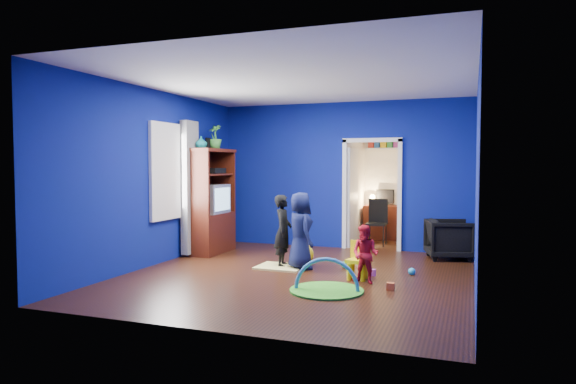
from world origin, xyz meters
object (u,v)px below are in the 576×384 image
(armchair, at_px, (449,239))
(play_mat, at_px, (327,290))
(tv_armoire, at_px, (210,201))
(kid_chair, at_px, (358,262))
(child_black, at_px, (283,231))
(toddler_red, at_px, (365,254))
(child_navy, at_px, (300,231))
(crt_tv, at_px, (211,199))
(hopper_ball, at_px, (302,254))
(folding_chair, at_px, (377,223))
(study_desk, at_px, (384,222))
(vase, at_px, (201,142))

(armchair, height_order, play_mat, armchair)
(tv_armoire, height_order, kid_chair, tv_armoire)
(child_black, bearing_deg, toddler_red, -126.08)
(child_navy, bearing_deg, child_black, 34.98)
(crt_tv, bearing_deg, toddler_red, -25.09)
(kid_chair, xyz_separation_m, play_mat, (-0.23, -0.84, -0.24))
(tv_armoire, bearing_deg, toddler_red, -24.82)
(crt_tv, relative_size, hopper_ball, 1.85)
(hopper_ball, bearing_deg, child_navy, -78.69)
(toddler_red, bearing_deg, armchair, 79.82)
(hopper_ball, xyz_separation_m, folding_chair, (0.76, 2.59, 0.27))
(study_desk, bearing_deg, play_mat, -89.18)
(vase, relative_size, crt_tv, 0.31)
(child_navy, xyz_separation_m, hopper_ball, (-0.05, 0.25, -0.42))
(hopper_ball, bearing_deg, crt_tv, 162.42)
(child_navy, height_order, tv_armoire, tv_armoire)
(child_black, height_order, crt_tv, crt_tv)
(hopper_ball, relative_size, study_desk, 0.43)
(vase, bearing_deg, folding_chair, 38.65)
(tv_armoire, bearing_deg, hopper_ball, -17.25)
(armchair, distance_m, kid_chair, 2.46)
(study_desk, bearing_deg, folding_chair, -90.00)
(toddler_red, xyz_separation_m, tv_armoire, (-3.27, 1.51, 0.57))
(child_black, bearing_deg, child_navy, -115.26)
(child_black, xyz_separation_m, vase, (-1.78, 0.50, 1.48))
(tv_armoire, relative_size, kid_chair, 3.92)
(armchair, xyz_separation_m, crt_tv, (-4.26, -0.85, 0.67))
(vase, bearing_deg, kid_chair, -17.97)
(toddler_red, relative_size, kid_chair, 1.63)
(armchair, xyz_separation_m, hopper_ball, (-2.25, -1.49, -0.16))
(child_black, bearing_deg, play_mat, -151.23)
(child_navy, xyz_separation_m, vase, (-2.10, 0.59, 1.46))
(armchair, bearing_deg, toddler_red, 141.35)
(tv_armoire, height_order, crt_tv, tv_armoire)
(toddler_red, height_order, tv_armoire, tv_armoire)
(kid_chair, height_order, play_mat, kid_chair)
(tv_armoire, bearing_deg, child_black, -24.31)
(hopper_ball, distance_m, kid_chair, 1.26)
(vase, distance_m, hopper_ball, 2.80)
(armchair, height_order, study_desk, study_desk)
(folding_chair, bearing_deg, hopper_ball, -106.47)
(armchair, bearing_deg, play_mat, 139.72)
(play_mat, bearing_deg, kid_chair, 74.59)
(kid_chair, bearing_deg, study_desk, 107.23)
(vase, relative_size, tv_armoire, 0.11)
(hopper_ball, bearing_deg, child_black, -148.57)
(tv_armoire, distance_m, hopper_ball, 2.29)
(vase, relative_size, study_desk, 0.25)
(crt_tv, height_order, study_desk, crt_tv)
(child_black, relative_size, study_desk, 1.33)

